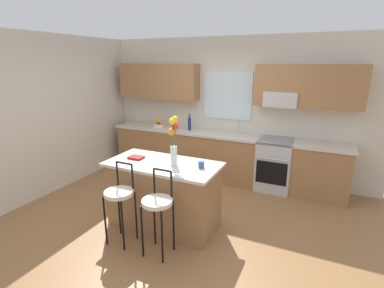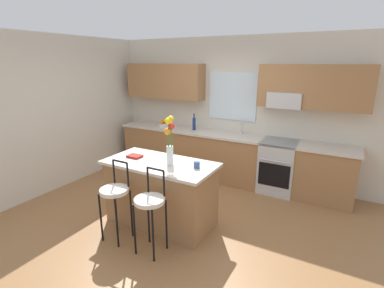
% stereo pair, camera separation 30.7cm
% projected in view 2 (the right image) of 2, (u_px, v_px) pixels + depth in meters
% --- Properties ---
extents(ground_plane, '(14.00, 14.00, 0.00)m').
position_uv_depth(ground_plane, '(179.00, 218.00, 4.26)').
color(ground_plane, olive).
extents(wall_left, '(0.12, 4.60, 2.70)m').
position_uv_depth(wall_left, '(69.00, 111.00, 5.34)').
color(wall_left, beige).
rests_on(wall_left, ground).
extents(back_wall_assembly, '(5.60, 0.50, 2.70)m').
position_uv_depth(back_wall_assembly, '(233.00, 101.00, 5.50)').
color(back_wall_assembly, beige).
rests_on(back_wall_assembly, ground).
extents(counter_run, '(4.56, 0.64, 0.92)m').
position_uv_depth(counter_run, '(225.00, 157.00, 5.56)').
color(counter_run, '#996B42').
rests_on(counter_run, ground).
extents(sink_faucet, '(0.02, 0.13, 0.23)m').
position_uv_depth(sink_faucet, '(242.00, 127.00, 5.39)').
color(sink_faucet, '#B7BABC').
rests_on(sink_faucet, counter_run).
extents(oven_range, '(0.60, 0.64, 0.92)m').
position_uv_depth(oven_range, '(278.00, 167.00, 5.06)').
color(oven_range, '#B7BABC').
rests_on(oven_range, ground).
extents(kitchen_island, '(1.55, 0.77, 0.92)m').
position_uv_depth(kitchen_island, '(161.00, 193.00, 4.04)').
color(kitchen_island, '#996B42').
rests_on(kitchen_island, ground).
extents(bar_stool_near, '(0.36, 0.36, 1.04)m').
position_uv_depth(bar_stool_near, '(115.00, 194.00, 3.62)').
color(bar_stool_near, black).
rests_on(bar_stool_near, ground).
extents(bar_stool_middle, '(0.36, 0.36, 1.04)m').
position_uv_depth(bar_stool_middle, '(150.00, 204.00, 3.36)').
color(bar_stool_middle, black).
rests_on(bar_stool_middle, ground).
extents(flower_vase, '(0.14, 0.14, 0.66)m').
position_uv_depth(flower_vase, '(170.00, 138.00, 3.72)').
color(flower_vase, silver).
rests_on(flower_vase, kitchen_island).
extents(mug_ceramic, '(0.08, 0.08, 0.09)m').
position_uv_depth(mug_ceramic, '(197.00, 165.00, 3.69)').
color(mug_ceramic, '#33518C').
rests_on(mug_ceramic, kitchen_island).
extents(cookbook, '(0.20, 0.15, 0.03)m').
position_uv_depth(cookbook, '(135.00, 156.00, 4.11)').
color(cookbook, maroon).
rests_on(cookbook, kitchen_island).
extents(fruit_bowl_oranges, '(0.24, 0.24, 0.16)m').
position_uv_depth(fruit_bowl_oranges, '(164.00, 123.00, 6.08)').
color(fruit_bowl_oranges, silver).
rests_on(fruit_bowl_oranges, counter_run).
extents(bottle_olive_oil, '(0.06, 0.06, 0.32)m').
position_uv_depth(bottle_olive_oil, '(194.00, 124.00, 5.72)').
color(bottle_olive_oil, navy).
rests_on(bottle_olive_oil, counter_run).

